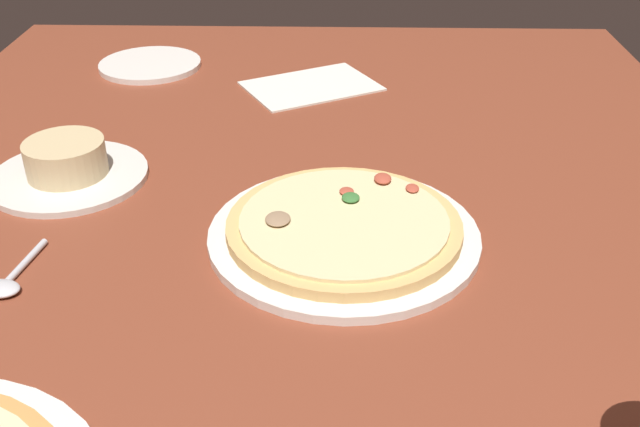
{
  "coord_description": "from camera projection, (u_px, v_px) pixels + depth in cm",
  "views": [
    {
      "loc": [
        -65.44,
        -4.23,
        46.4
      ],
      "look_at": [
        0.24,
        -2.5,
        7.0
      ],
      "focal_mm": 41.61,
      "sensor_mm": 36.0,
      "label": 1
    }
  ],
  "objects": [
    {
      "name": "paper_menu",
      "position": [
        308.0,
        86.0,
        1.15
      ],
      "size": [
        21.05,
        23.42,
        0.3
      ],
      "primitive_type": "cube",
      "rotation": [
        0.0,
        0.0,
        0.5
      ],
      "color": "silver",
      "rests_on": "dining_table"
    },
    {
      "name": "dining_table",
      "position": [
        297.0,
        254.0,
        0.79
      ],
      "size": [
        150.0,
        110.0,
        4.0
      ],
      "primitive_type": "cube",
      "color": "brown",
      "rests_on": "ground"
    },
    {
      "name": "side_plate",
      "position": [
        150.0,
        65.0,
        1.23
      ],
      "size": [
        16.69,
        16.69,
        0.9
      ],
      "primitive_type": "cylinder",
      "color": "silver",
      "rests_on": "dining_table"
    },
    {
      "name": "pizza_main",
      "position": [
        344.0,
        227.0,
        0.78
      ],
      "size": [
        28.46,
        28.46,
        3.28
      ],
      "color": "silver",
      "rests_on": "dining_table"
    },
    {
      "name": "ramekin_on_saucer",
      "position": [
        67.0,
        166.0,
        0.88
      ],
      "size": [
        18.69,
        18.69,
        4.97
      ],
      "color": "silver",
      "rests_on": "dining_table"
    },
    {
      "name": "spoon",
      "position": [
        6.0,
        282.0,
        0.71
      ],
      "size": [
        10.16,
        4.39,
        1.0
      ],
      "color": "silver",
      "rests_on": "dining_table"
    }
  ]
}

